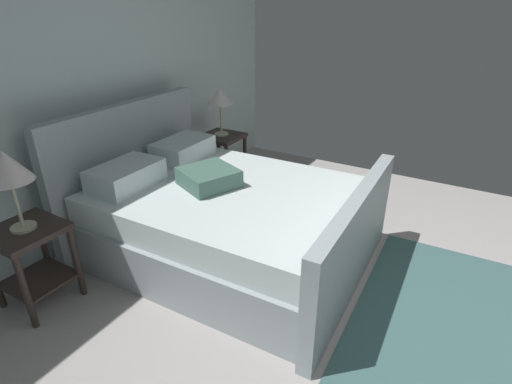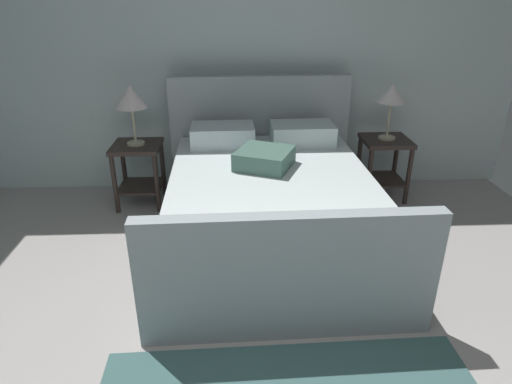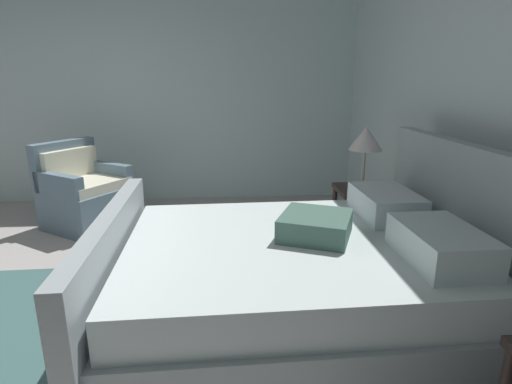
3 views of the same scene
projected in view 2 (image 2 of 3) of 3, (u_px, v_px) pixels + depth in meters
The scene contains 6 objects.
wall_back at pixel (234, 47), 4.22m from camera, with size 5.63×0.12×2.80m, color silver.
bed at pixel (269, 202), 3.52m from camera, with size 1.77×2.24×1.17m.
nightstand_right at pixel (384, 158), 4.30m from camera, with size 0.44×0.44×0.60m.
table_lamp_right at pixel (392, 95), 4.04m from camera, with size 0.28×0.28×0.52m.
nightstand_left at pixel (138, 164), 4.15m from camera, with size 0.44×0.44×0.60m.
table_lamp_left at pixel (130, 98), 3.89m from camera, with size 0.29×0.29×0.55m.
Camera 2 is at (0.00, -1.02, 1.88)m, focal length 30.98 mm.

